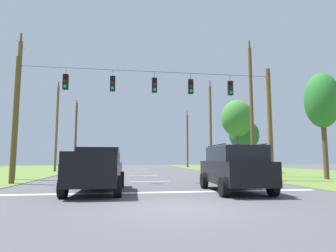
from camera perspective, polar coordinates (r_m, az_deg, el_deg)
name	(u,v)px	position (r m, az deg, el deg)	size (l,w,h in m)	color
ground_plane	(179,208)	(8.84, 2.19, -15.90)	(120.00, 120.00, 0.00)	#47474C
shoulder_grass_right	(318,175)	(29.12, 27.65, -8.60)	(16.00, 80.00, 0.03)	#546F2F
stop_bar_stripe	(162,192)	(12.67, -1.18, -13.04)	(14.11, 0.45, 0.01)	white
lane_dash_0	(150,181)	(18.61, -3.58, -10.94)	(0.15, 2.50, 0.01)	white
lane_dash_1	(144,176)	(25.17, -4.89, -9.78)	(0.15, 2.50, 0.01)	white
lane_dash_2	(140,172)	(31.44, -5.63, -9.12)	(0.15, 2.50, 0.01)	white
lane_dash_3	(137,170)	(38.74, -6.18, -8.62)	(0.15, 2.50, 0.01)	white
lane_dash_4	(135,168)	(45.10, -6.52, -8.31)	(0.15, 2.50, 0.01)	white
overhead_signal_span	(151,113)	(18.17, -3.35, 2.59)	(16.34, 0.31, 7.57)	brown
pickup_truck	(97,170)	(13.16, -13.90, -8.40)	(2.37, 5.44, 1.95)	black
suv_black	(234,167)	(13.08, 13.02, -8.03)	(2.39, 4.88, 2.05)	black
distant_car_crossing_white	(75,165)	(29.57, -18.07, -7.47)	(2.10, 4.34, 1.52)	silver
utility_pole_mid_right	(251,107)	(24.51, 16.26, 3.61)	(0.29, 1.83, 11.34)	brown
utility_pole_far_right	(211,126)	(35.90, 8.47, 0.03)	(0.32, 1.91, 11.22)	brown
utility_pole_near_left	(187,140)	(48.73, 3.88, -2.81)	(0.30, 1.88, 9.59)	brown
utility_pole_far_left	(17,107)	(22.99, -27.83, 3.43)	(0.30, 1.70, 10.55)	brown
utility_pole_distant_right	(57,127)	(35.05, -21.25, -0.16)	(0.27, 1.59, 10.31)	brown
utility_pole_distant_left	(76,134)	(47.30, -17.87, -1.48)	(0.33, 2.00, 10.76)	brown
tree_roadside_right	(244,135)	(36.21, 14.89, -1.77)	(3.59, 3.59, 6.25)	brown
tree_roadside_far_right	(322,101)	(23.43, 28.30, 4.36)	(2.41, 2.41, 7.61)	brown
tree_roadside_left	(237,119)	(31.21, 13.56, 1.43)	(3.30, 3.30, 7.65)	brown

